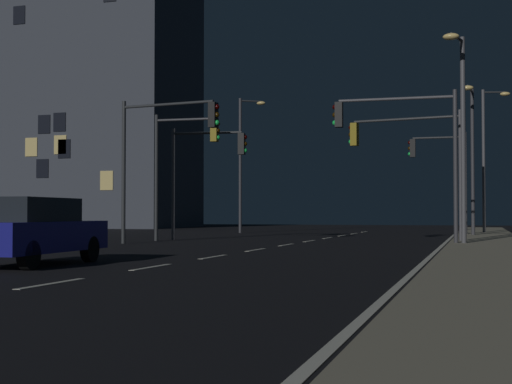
{
  "coord_description": "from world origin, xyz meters",
  "views": [
    {
      "loc": [
        7.0,
        -1.94,
        1.21
      ],
      "look_at": [
        -1.71,
        26.62,
        2.08
      ],
      "focal_mm": 51.11,
      "sensor_mm": 36.0,
      "label": 1
    }
  ],
  "objects_px": {
    "traffic_light_mid_left": "(183,153)",
    "traffic_light_far_left": "(401,135)",
    "street_lamp_median": "(461,119)",
    "traffic_light_far_right": "(163,141)",
    "building_distant": "(105,89)",
    "street_lamp_mid_block": "(487,148)",
    "traffic_light_overhead_east": "(409,149)",
    "car": "(29,230)",
    "traffic_light_near_left": "(440,164)",
    "traffic_light_mid_right": "(206,161)",
    "street_lamp_corner": "(244,154)",
    "street_lamp_across_street": "(472,146)"
  },
  "relations": [
    {
      "from": "traffic_light_far_right",
      "to": "street_lamp_corner",
      "type": "xyz_separation_m",
      "value": [
        -2.05,
        16.62,
        0.86
      ]
    },
    {
      "from": "traffic_light_mid_left",
      "to": "building_distant",
      "type": "relative_size",
      "value": 0.23
    },
    {
      "from": "traffic_light_mid_right",
      "to": "street_lamp_across_street",
      "type": "distance_m",
      "value": 13.38
    },
    {
      "from": "traffic_light_mid_left",
      "to": "street_lamp_corner",
      "type": "distance_m",
      "value": 13.44
    },
    {
      "from": "traffic_light_mid_left",
      "to": "traffic_light_overhead_east",
      "type": "relative_size",
      "value": 1.08
    },
    {
      "from": "car",
      "to": "traffic_light_near_left",
      "type": "relative_size",
      "value": 0.85
    },
    {
      "from": "traffic_light_mid_right",
      "to": "building_distant",
      "type": "height_order",
      "value": "building_distant"
    },
    {
      "from": "traffic_light_mid_right",
      "to": "street_lamp_mid_block",
      "type": "relative_size",
      "value": 0.63
    },
    {
      "from": "street_lamp_mid_block",
      "to": "traffic_light_mid_right",
      "type": "bearing_deg",
      "value": -134.13
    },
    {
      "from": "traffic_light_far_left",
      "to": "car",
      "type": "bearing_deg",
      "value": -119.95
    },
    {
      "from": "traffic_light_overhead_east",
      "to": "traffic_light_far_right",
      "type": "distance_m",
      "value": 9.87
    },
    {
      "from": "car",
      "to": "traffic_light_far_right",
      "type": "height_order",
      "value": "traffic_light_far_right"
    },
    {
      "from": "traffic_light_near_left",
      "to": "street_lamp_corner",
      "type": "xyz_separation_m",
      "value": [
        -11.96,
        3.47,
        1.07
      ]
    },
    {
      "from": "traffic_light_near_left",
      "to": "traffic_light_mid_right",
      "type": "height_order",
      "value": "traffic_light_near_left"
    },
    {
      "from": "street_lamp_median",
      "to": "traffic_light_far_left",
      "type": "bearing_deg",
      "value": 171.93
    },
    {
      "from": "traffic_light_mid_right",
      "to": "traffic_light_overhead_east",
      "type": "distance_m",
      "value": 9.1
    },
    {
      "from": "traffic_light_near_left",
      "to": "building_distant",
      "type": "xyz_separation_m",
      "value": [
        -28.83,
        16.68,
        8.11
      ]
    },
    {
      "from": "traffic_light_far_left",
      "to": "street_lamp_median",
      "type": "distance_m",
      "value": 2.23
    },
    {
      "from": "car",
      "to": "street_lamp_corner",
      "type": "distance_m",
      "value": 28.54
    },
    {
      "from": "traffic_light_overhead_east",
      "to": "street_lamp_mid_block",
      "type": "xyz_separation_m",
      "value": [
        3.21,
        13.4,
        1.11
      ]
    },
    {
      "from": "traffic_light_near_left",
      "to": "traffic_light_mid_right",
      "type": "xyz_separation_m",
      "value": [
        -9.87,
        -8.56,
        -0.25
      ]
    },
    {
      "from": "traffic_light_mid_left",
      "to": "street_lamp_median",
      "type": "bearing_deg",
      "value": -11.12
    },
    {
      "from": "traffic_light_mid_left",
      "to": "street_lamp_mid_block",
      "type": "distance_m",
      "value": 18.98
    },
    {
      "from": "traffic_light_overhead_east",
      "to": "traffic_light_mid_left",
      "type": "bearing_deg",
      "value": -176.88
    },
    {
      "from": "car",
      "to": "traffic_light_overhead_east",
      "type": "distance_m",
      "value": 17.15
    },
    {
      "from": "car",
      "to": "street_lamp_across_street",
      "type": "distance_m",
      "value": 25.07
    },
    {
      "from": "traffic_light_far_left",
      "to": "traffic_light_overhead_east",
      "type": "bearing_deg",
      "value": 88.88
    },
    {
      "from": "building_distant",
      "to": "traffic_light_far_right",
      "type": "bearing_deg",
      "value": -57.6
    },
    {
      "from": "traffic_light_mid_left",
      "to": "traffic_light_overhead_east",
      "type": "distance_m",
      "value": 9.66
    },
    {
      "from": "car",
      "to": "traffic_light_mid_left",
      "type": "xyz_separation_m",
      "value": [
        -2.3,
        14.68,
        3.03
      ]
    },
    {
      "from": "traffic_light_near_left",
      "to": "traffic_light_mid_left",
      "type": "relative_size",
      "value": 0.95
    },
    {
      "from": "traffic_light_far_right",
      "to": "building_distant",
      "type": "bearing_deg",
      "value": 122.4
    },
    {
      "from": "traffic_light_far_left",
      "to": "street_lamp_corner",
      "type": "bearing_deg",
      "value": 125.92
    },
    {
      "from": "traffic_light_near_left",
      "to": "street_lamp_mid_block",
      "type": "xyz_separation_m",
      "value": [
        2.4,
        4.09,
        1.1
      ]
    },
    {
      "from": "building_distant",
      "to": "car",
      "type": "bearing_deg",
      "value": -63.36
    },
    {
      "from": "traffic_light_overhead_east",
      "to": "traffic_light_far_right",
      "type": "height_order",
      "value": "traffic_light_far_right"
    },
    {
      "from": "traffic_light_overhead_east",
      "to": "traffic_light_far_right",
      "type": "relative_size",
      "value": 0.9
    },
    {
      "from": "traffic_light_far_left",
      "to": "street_lamp_mid_block",
      "type": "xyz_separation_m",
      "value": [
        3.26,
        15.93,
        0.81
      ]
    },
    {
      "from": "traffic_light_far_right",
      "to": "car",
      "type": "bearing_deg",
      "value": -81.27
    },
    {
      "from": "car",
      "to": "traffic_light_far_left",
      "type": "distance_m",
      "value": 14.99
    },
    {
      "from": "car",
      "to": "traffic_light_far_left",
      "type": "height_order",
      "value": "traffic_light_far_left"
    },
    {
      "from": "street_lamp_mid_block",
      "to": "street_lamp_median",
      "type": "xyz_separation_m",
      "value": [
        -1.1,
        -16.24,
        -0.33
      ]
    },
    {
      "from": "traffic_light_near_left",
      "to": "traffic_light_mid_right",
      "type": "relative_size",
      "value": 1.04
    },
    {
      "from": "traffic_light_mid_right",
      "to": "traffic_light_far_right",
      "type": "height_order",
      "value": "traffic_light_far_right"
    },
    {
      "from": "traffic_light_far_left",
      "to": "street_lamp_corner",
      "type": "distance_m",
      "value": 18.93
    },
    {
      "from": "traffic_light_mid_left",
      "to": "traffic_light_far_left",
      "type": "height_order",
      "value": "traffic_light_far_left"
    },
    {
      "from": "street_lamp_across_street",
      "to": "street_lamp_median",
      "type": "bearing_deg",
      "value": -91.58
    },
    {
      "from": "traffic_light_near_left",
      "to": "traffic_light_far_left",
      "type": "height_order",
      "value": "traffic_light_far_left"
    },
    {
      "from": "street_lamp_median",
      "to": "building_distant",
      "type": "bearing_deg",
      "value": 136.26
    },
    {
      "from": "car",
      "to": "street_lamp_mid_block",
      "type": "xyz_separation_m",
      "value": [
        10.56,
        28.6,
        4.09
      ]
    }
  ]
}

